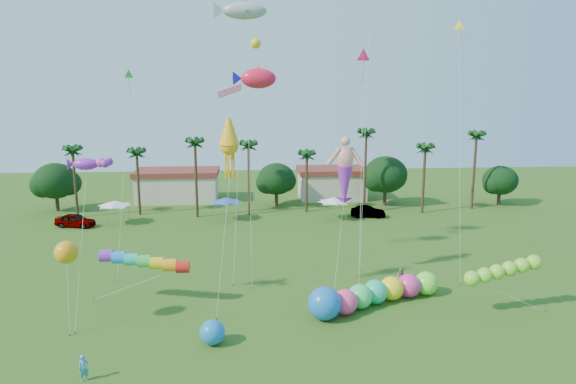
{
  "coord_description": "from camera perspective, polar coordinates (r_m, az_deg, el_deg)",
  "views": [
    {
      "loc": [
        -3.02,
        -28.86,
        16.72
      ],
      "look_at": [
        0.0,
        10.0,
        9.0
      ],
      "focal_mm": 32.0,
      "sensor_mm": 36.0,
      "label": 1
    }
  ],
  "objects": [
    {
      "name": "blue_ball",
      "position": [
        35.88,
        -8.4,
        -15.17
      ],
      "size": [
        1.7,
        1.7,
        1.7
      ],
      "primitive_type": "sphere",
      "color": "blue",
      "rests_on": "ground"
    },
    {
      "name": "lobster_kite",
      "position": [
        39.9,
        -21.54,
        2.91
      ],
      "size": [
        3.58,
        4.87,
        12.13
      ],
      "color": "purple",
      "rests_on": "ground"
    },
    {
      "name": "fish_kite",
      "position": [
        47.39,
        -3.31,
        12.48
      ],
      "size": [
        5.02,
        7.31,
        18.8
      ],
      "color": "#F11A39",
      "rests_on": "ground"
    },
    {
      "name": "ground",
      "position": [
        33.49,
        1.4,
        -18.75
      ],
      "size": [
        160.0,
        160.0,
        0.0
      ],
      "primitive_type": "plane",
      "color": "#285116",
      "rests_on": "ground"
    },
    {
      "name": "delta_kite_green",
      "position": [
        50.38,
        -17.29,
        11.78
      ],
      "size": [
        1.52,
        5.33,
        18.66
      ],
      "color": "green",
      "rests_on": "ground"
    },
    {
      "name": "squid_kite",
      "position": [
        39.45,
        -6.55,
        5.1
      ],
      "size": [
        2.17,
        4.43,
        14.82
      ],
      "color": "#FFAB14",
      "rests_on": "ground"
    },
    {
      "name": "spectator_b",
      "position": [
        45.58,
        12.45,
        -9.36
      ],
      "size": [
        1.1,
        1.12,
        1.82
      ],
      "primitive_type": "imported",
      "rotation": [
        0.0,
        0.0,
        -0.85
      ],
      "color": "gray",
      "rests_on": "ground"
    },
    {
      "name": "delta_kite_red",
      "position": [
        45.09,
        8.38,
        14.39
      ],
      "size": [
        1.4,
        3.61,
        20.24
      ],
      "color": "#FD1C5A",
      "rests_on": "ground"
    },
    {
      "name": "tree_line",
      "position": [
        74.21,
        0.71,
        1.55
      ],
      "size": [
        69.46,
        8.91,
        11.0
      ],
      "color": "#3A2819",
      "rests_on": "ground"
    },
    {
      "name": "caterpillar_inflatable",
      "position": [
        41.5,
        9.15,
        -11.14
      ],
      "size": [
        11.77,
        6.7,
        2.5
      ],
      "rotation": [
        0.0,
        0.0,
        0.43
      ],
      "color": "#FF4386",
      "rests_on": "ground"
    },
    {
      "name": "buildings_row",
      "position": [
        80.23,
        -4.42,
        0.6
      ],
      "size": [
        35.0,
        7.0,
        4.0
      ],
      "color": "beige",
      "rests_on": "ground"
    },
    {
      "name": "car_b",
      "position": [
        69.66,
        8.88,
        -2.18
      ],
      "size": [
        4.77,
        2.3,
        1.51
      ],
      "primitive_type": "imported",
      "rotation": [
        0.0,
        0.0,
        1.41
      ],
      "color": "#4C4C54",
      "rests_on": "ground"
    },
    {
      "name": "spectator_a",
      "position": [
        33.84,
        -21.75,
        -17.71
      ],
      "size": [
        0.7,
        0.62,
        1.61
      ],
      "primitive_type": "imported",
      "rotation": [
        0.0,
        0.0,
        0.49
      ],
      "color": "teal",
      "rests_on": "ground"
    },
    {
      "name": "green_worm",
      "position": [
        41.25,
        19.75,
        -9.05
      ],
      "size": [
        9.31,
        2.29,
        3.61
      ],
      "color": "#7DD930",
      "rests_on": "ground"
    },
    {
      "name": "car_a",
      "position": [
        69.3,
        -22.57,
        -2.92
      ],
      "size": [
        5.23,
        3.08,
        1.67
      ],
      "primitive_type": "imported",
      "rotation": [
        0.0,
        0.0,
        1.33
      ],
      "color": "#4C4C54",
      "rests_on": "ground"
    },
    {
      "name": "rainbow_tube",
      "position": [
        41.51,
        -14.08,
        -8.14
      ],
      "size": [
        9.32,
        2.89,
        3.71
      ],
      "color": "red",
      "rests_on": "ground"
    },
    {
      "name": "tent_row",
      "position": [
        66.74,
        -6.9,
        -0.96
      ],
      "size": [
        31.0,
        4.0,
        0.6
      ],
      "color": "white",
      "rests_on": "ground"
    },
    {
      "name": "shark_kite",
      "position": [
        49.29,
        -4.85,
        19.42
      ],
      "size": [
        5.4,
        7.34,
        24.77
      ],
      "color": "#9AA1A8",
      "rests_on": "ground"
    },
    {
      "name": "orange_ball_kite",
      "position": [
        38.92,
        -23.42,
        -6.18
      ],
      "size": [
        1.89,
        2.06,
        6.52
      ],
      "color": "orange",
      "rests_on": "ground"
    },
    {
      "name": "merman_kite",
      "position": [
        45.04,
        6.32,
        1.9
      ],
      "size": [
        2.97,
        5.48,
        12.33
      ],
      "color": "#E89483",
      "rests_on": "ground"
    },
    {
      "name": "delta_kite_yellow",
      "position": [
        49.21,
        18.46,
        16.38
      ],
      "size": [
        0.97,
        4.74,
        22.8
      ],
      "color": "yellow",
      "rests_on": "ground"
    }
  ]
}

